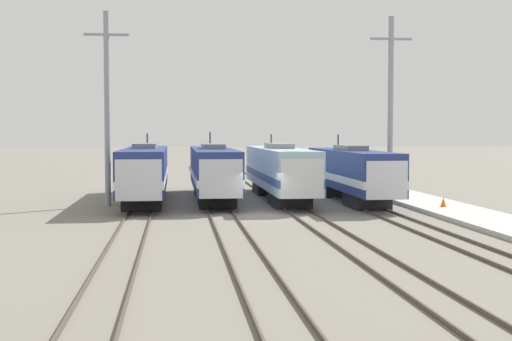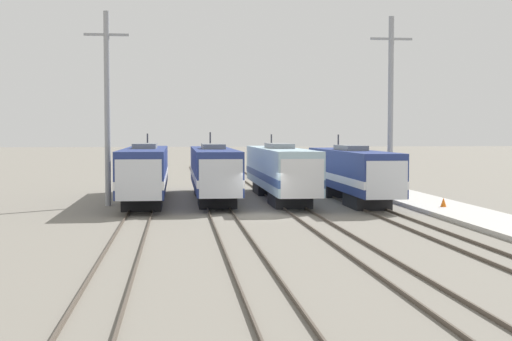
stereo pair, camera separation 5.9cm
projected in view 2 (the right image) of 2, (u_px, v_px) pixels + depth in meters
ground_plane at (263, 215)px, 42.30m from camera, size 400.00×400.00×0.00m
rail_pair_far_left at (139, 216)px, 41.48m from camera, size 1.51×120.00×0.15m
rail_pair_center_left at (222, 215)px, 42.02m from camera, size 1.51×120.00×0.15m
rail_pair_center_right at (303, 214)px, 42.56m from camera, size 1.51×120.00×0.15m
rail_pair_far_right at (382, 213)px, 43.10m from camera, size 1.51×120.00×0.15m
locomotive_far_left at (145, 172)px, 50.10m from camera, size 2.96×19.01×4.84m
locomotive_center_left at (213, 171)px, 51.44m from camera, size 2.91×18.53×4.94m
locomotive_center_right at (280, 171)px, 51.92m from camera, size 2.90×19.50×4.78m
locomotive_far_right at (352, 173)px, 50.27m from camera, size 2.76×17.79×4.77m
catenary_tower_left at (107, 106)px, 47.48m from camera, size 2.96×0.39×12.97m
catenary_tower_right at (391, 107)px, 49.64m from camera, size 2.96×0.39×12.97m
platform at (455, 211)px, 43.61m from camera, size 4.00×120.00×0.26m
traffic_cone at (443, 202)px, 44.73m from camera, size 0.39×0.39×0.58m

